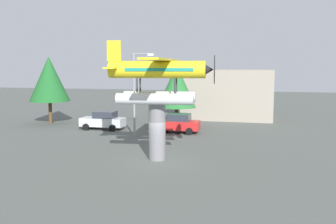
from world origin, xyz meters
name	(u,v)px	position (x,y,z in m)	size (l,w,h in m)	color
ground_plane	(157,160)	(0.00, 0.00, 0.00)	(140.00, 140.00, 0.00)	#515651
display_pedestal	(157,132)	(0.00, 0.00, 1.86)	(1.10, 1.10, 3.73)	slate
floatplane_monument	(159,77)	(0.13, 0.01, 5.40)	(7.02, 10.46, 4.00)	silver
car_near_silver	(103,120)	(-8.23, 10.51, 0.88)	(4.20, 2.02, 1.76)	silver
car_mid_red	(177,123)	(-0.93, 10.34, 0.88)	(4.20, 2.02, 1.76)	red
streetlight_primary	(136,88)	(-3.82, 7.37, 4.21)	(1.84, 0.28, 7.17)	gray
storefront_building	(228,94)	(2.70, 22.00, 2.81)	(10.14, 7.33, 5.62)	#9E9384
tree_west	(49,79)	(-15.07, 12.55, 4.72)	(4.19, 4.19, 7.06)	brown
tree_east	(177,86)	(-1.77, 13.95, 4.09)	(3.87, 3.87, 6.25)	brown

